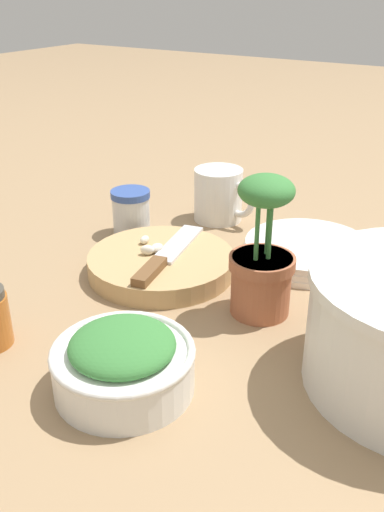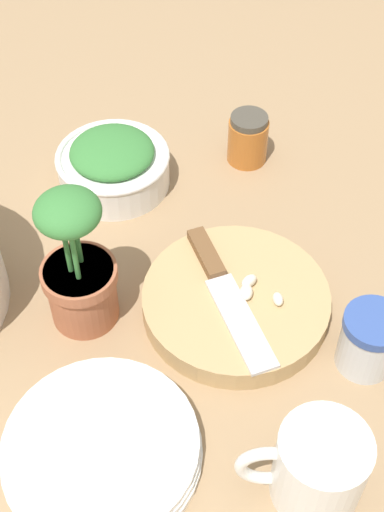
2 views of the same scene
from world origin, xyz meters
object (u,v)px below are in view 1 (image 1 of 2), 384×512
(potted_herb, at_px, (262,260))
(herb_bowl, at_px, (123,362))
(chef_knife, at_px, (165,256))
(spice_jar, at_px, (131,212))
(coffee_mug, at_px, (219,195))
(cutting_board, at_px, (161,263))
(garlic_cloves, at_px, (150,247))
(plate_stack, at_px, (308,251))

(potted_herb, bearing_deg, herb_bowl, -13.70)
(chef_knife, bearing_deg, spice_jar, 132.68)
(coffee_mug, height_order, potted_herb, potted_herb)
(chef_knife, distance_m, potted_herb, 0.17)
(cutting_board, height_order, chef_knife, chef_knife)
(cutting_board, xyz_separation_m, coffee_mug, (-0.24, -0.03, 0.03))
(herb_bowl, height_order, spice_jar, spice_jar)
(herb_bowl, bearing_deg, coffee_mug, -162.19)
(spice_jar, xyz_separation_m, coffee_mug, (-0.14, 0.10, 0.01))
(coffee_mug, bearing_deg, garlic_cloves, 2.27)
(garlic_cloves, distance_m, plate_stack, 0.26)
(potted_herb, bearing_deg, garlic_cloves, -97.09)
(coffee_mug, bearing_deg, spice_jar, -35.93)
(potted_herb, bearing_deg, spice_jar, -110.83)
(spice_jar, distance_m, coffee_mug, 0.17)
(cutting_board, xyz_separation_m, spice_jar, (-0.10, -0.13, 0.03))
(plate_stack, bearing_deg, cutting_board, -46.65)
(spice_jar, bearing_deg, herb_bowl, 36.53)
(garlic_cloves, height_order, coffee_mug, coffee_mug)
(cutting_board, distance_m, garlic_cloves, 0.03)
(herb_bowl, bearing_deg, chef_knife, -155.29)
(chef_knife, height_order, plate_stack, chef_knife)
(garlic_cloves, xyz_separation_m, coffee_mug, (-0.23, -0.01, 0.01))
(cutting_board, height_order, potted_herb, potted_herb)
(plate_stack, bearing_deg, herb_bowl, -6.81)
(cutting_board, distance_m, coffee_mug, 0.24)
(chef_knife, relative_size, plate_stack, 1.05)
(garlic_cloves, height_order, herb_bowl, herb_bowl)
(chef_knife, bearing_deg, cutting_board, 135.57)
(cutting_board, bearing_deg, garlic_cloves, -95.87)
(chef_knife, height_order, potted_herb, potted_herb)
(chef_knife, height_order, garlic_cloves, garlic_cloves)
(garlic_cloves, distance_m, potted_herb, 0.21)
(chef_knife, bearing_deg, herb_bowl, -76.81)
(chef_knife, xyz_separation_m, plate_stack, (-0.17, 0.16, -0.02))
(herb_bowl, height_order, plate_stack, herb_bowl)
(coffee_mug, relative_size, potted_herb, 0.65)
(herb_bowl, height_order, coffee_mug, coffee_mug)
(garlic_cloves, relative_size, potted_herb, 0.26)
(herb_bowl, distance_m, spice_jar, 0.43)
(plate_stack, bearing_deg, chef_knife, -42.68)
(herb_bowl, relative_size, spice_jar, 1.99)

